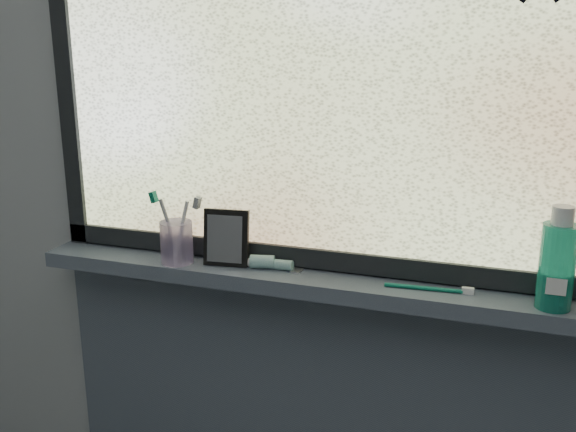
# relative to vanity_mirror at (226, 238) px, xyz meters

# --- Properties ---
(wall_back) EXTENTS (3.00, 0.01, 2.50)m
(wall_back) POSITION_rel_vanity_mirror_xyz_m (0.30, 0.07, 0.16)
(wall_back) COLOR #9EA3A8
(wall_back) RESTS_ON ground
(windowsill) EXTENTS (1.62, 0.14, 0.04)m
(windowsill) POSITION_rel_vanity_mirror_xyz_m (0.30, -0.00, -0.09)
(windowsill) COLOR #485160
(windowsill) RESTS_ON wall_back
(window_pane) EXTENTS (1.50, 0.01, 1.00)m
(window_pane) POSITION_rel_vanity_mirror_xyz_m (0.30, 0.05, 0.44)
(window_pane) COLOR silver
(window_pane) RESTS_ON wall_back
(frame_bottom) EXTENTS (1.60, 0.03, 0.05)m
(frame_bottom) POSITION_rel_vanity_mirror_xyz_m (0.30, 0.05, -0.04)
(frame_bottom) COLOR black
(frame_bottom) RESTS_ON windowsill
(frame_left) EXTENTS (0.05, 0.03, 1.10)m
(frame_left) POSITION_rel_vanity_mirror_xyz_m (-0.48, 0.05, 0.44)
(frame_left) COLOR black
(frame_left) RESTS_ON wall_back
(vanity_mirror) EXTENTS (0.12, 0.07, 0.15)m
(vanity_mirror) POSITION_rel_vanity_mirror_xyz_m (0.00, 0.00, 0.00)
(vanity_mirror) COLOR black
(vanity_mirror) RESTS_ON windowsill
(toothpaste_tube) EXTENTS (0.20, 0.07, 0.03)m
(toothpaste_tube) POSITION_rel_vanity_mirror_xyz_m (0.12, 0.00, -0.06)
(toothpaste_tube) COLOR silver
(toothpaste_tube) RESTS_ON windowsill
(toothbrush_cup) EXTENTS (0.09, 0.09, 0.11)m
(toothbrush_cup) POSITION_rel_vanity_mirror_xyz_m (-0.13, -0.02, -0.02)
(toothbrush_cup) COLOR #AF9ACC
(toothbrush_cup) RESTS_ON windowsill
(toothbrush_lying) EXTENTS (0.22, 0.04, 0.01)m
(toothbrush_lying) POSITION_rel_vanity_mirror_xyz_m (0.50, -0.01, -0.07)
(toothbrush_lying) COLOR #0C6F53
(toothbrush_lying) RESTS_ON windowsill
(mouthwash_bottle) EXTENTS (0.08, 0.08, 0.19)m
(mouthwash_bottle) POSITION_rel_vanity_mirror_xyz_m (0.78, -0.02, 0.04)
(mouthwash_bottle) COLOR teal
(mouthwash_bottle) RESTS_ON windowsill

